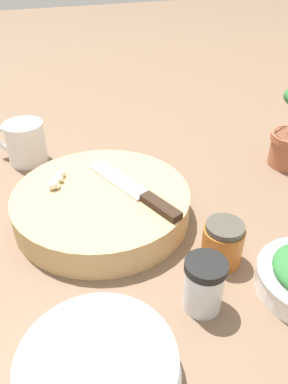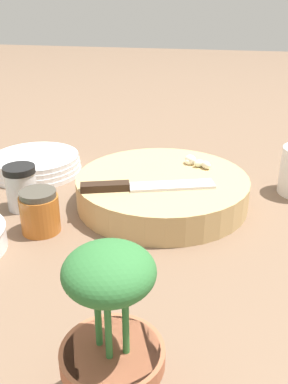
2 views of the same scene
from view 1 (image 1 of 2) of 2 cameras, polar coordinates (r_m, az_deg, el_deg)
name	(u,v)px [view 1 (image 1 of 2)]	position (r m, az deg, el deg)	size (l,w,h in m)	color
ground_plane	(167,213)	(0.70, 3.48, -3.23)	(5.00, 5.00, 0.00)	brown
cutting_board	(102,204)	(0.68, -6.43, -1.85)	(0.32, 0.32, 0.05)	tan
chef_knife	(138,192)	(0.66, -0.96, 0.01)	(0.23, 0.10, 0.01)	black
garlic_cloves	(57,180)	(0.70, -13.14, 1.75)	(0.06, 0.05, 0.02)	#EDE8CD
spice_jar	(204,284)	(0.53, 9.10, -13.73)	(0.06, 0.06, 0.08)	silver
coffee_mug	(25,143)	(0.89, -17.69, 7.19)	(0.10, 0.11, 0.09)	white
plate_stack	(98,368)	(0.48, -7.05, -25.05)	(0.19, 0.19, 0.04)	white
honey_jar	(223,243)	(0.60, 11.88, -7.63)	(0.06, 0.06, 0.07)	#B26023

